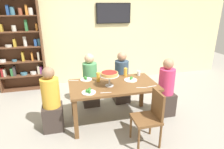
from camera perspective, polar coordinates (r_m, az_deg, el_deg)
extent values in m
plane|color=gray|center=(3.84, 0.38, -13.09)|extent=(12.00, 12.00, 0.00)
cube|color=beige|center=(5.42, -5.59, 12.49)|extent=(8.00, 0.12, 2.80)
cube|color=brown|center=(3.50, 0.40, -3.16)|extent=(1.56, 0.86, 0.04)
cube|color=brown|center=(3.25, -10.57, -12.87)|extent=(0.07, 0.07, 0.70)
cube|color=brown|center=(3.59, 13.28, -9.67)|extent=(0.07, 0.07, 0.70)
cube|color=brown|center=(3.90, -11.39, -7.04)|extent=(0.07, 0.07, 0.70)
cube|color=brown|center=(4.19, 8.69, -4.90)|extent=(0.07, 0.07, 0.70)
cube|color=brown|center=(5.22, -19.80, 7.78)|extent=(0.03, 0.30, 2.20)
cube|color=brown|center=(5.43, -25.32, 7.50)|extent=(1.10, 0.02, 2.20)
cube|color=brown|center=(5.60, -23.95, -3.70)|extent=(1.04, 0.28, 0.02)
cube|color=brown|center=(5.48, -24.48, -0.17)|extent=(1.04, 0.28, 0.02)
cube|color=brown|center=(5.37, -25.03, 3.50)|extent=(1.04, 0.28, 0.02)
cube|color=brown|center=(5.29, -25.60, 7.30)|extent=(1.04, 0.28, 0.02)
cube|color=brown|center=(5.24, -26.20, 11.20)|extent=(1.04, 0.28, 0.02)
cube|color=brown|center=(5.21, -26.83, 15.17)|extent=(1.04, 0.28, 0.02)
cube|color=maroon|center=(5.55, -29.45, 0.56)|extent=(0.05, 0.12, 0.21)
cube|color=#B2A88E|center=(5.54, -28.91, 0.50)|extent=(0.05, 0.13, 0.19)
cube|color=#2D6B38|center=(5.50, -27.23, 0.70)|extent=(0.06, 0.13, 0.20)
cube|color=#3D3838|center=(5.48, -26.67, 1.01)|extent=(0.05, 0.13, 0.25)
cylinder|color=#3D7084|center=(5.46, -24.40, 0.26)|extent=(0.16, 0.16, 0.06)
cylinder|color=silver|center=(5.42, -22.05, 0.50)|extent=(0.15, 0.15, 0.07)
cube|color=#B2A88E|center=(5.38, -20.68, 1.39)|extent=(0.06, 0.13, 0.22)
cube|color=#7A3370|center=(5.38, -19.98, 1.25)|extent=(0.06, 0.13, 0.18)
cylinder|color=silver|center=(5.46, -29.45, 3.52)|extent=(0.15, 0.15, 0.07)
cylinder|color=#3D7084|center=(5.40, -26.69, 3.69)|extent=(0.11, 0.11, 0.04)
cube|color=#B7932D|center=(5.33, -24.61, 4.88)|extent=(0.05, 0.13, 0.23)
cube|color=orange|center=(5.30, -22.34, 4.98)|extent=(0.04, 0.10, 0.21)
cube|color=#B2A88E|center=(5.28, -20.73, 5.16)|extent=(0.04, 0.13, 0.21)
cylinder|color=beige|center=(5.34, -28.06, 7.43)|extent=(0.15, 0.15, 0.05)
cube|color=#B7932D|center=(5.29, -26.60, 8.31)|extent=(0.05, 0.13, 0.18)
cylinder|color=silver|center=(5.24, -24.18, 8.85)|extent=(0.08, 0.08, 0.23)
cube|color=navy|center=(5.21, -21.48, 8.75)|extent=(0.06, 0.13, 0.16)
cylinder|color=#3D7084|center=(5.20, -20.48, 8.89)|extent=(0.11, 0.11, 0.17)
cube|color=#B7932D|center=(5.30, -29.66, 11.80)|extent=(0.05, 0.13, 0.17)
cylinder|color=beige|center=(5.24, -26.84, 12.01)|extent=(0.10, 0.10, 0.14)
cube|color=#2D6B38|center=(5.18, -23.83, 13.06)|extent=(0.06, 0.13, 0.26)
cube|color=orange|center=(5.15, -21.17, 12.86)|extent=(0.05, 0.13, 0.17)
cube|color=navy|center=(5.23, -28.23, 16.33)|extent=(0.06, 0.13, 0.22)
cylinder|color=#3D7084|center=(5.21, -27.23, 16.24)|extent=(0.11, 0.11, 0.18)
cylinder|color=brown|center=(5.18, -25.35, 16.37)|extent=(0.09, 0.09, 0.16)
cube|color=orange|center=(5.15, -23.76, 16.97)|extent=(0.05, 0.13, 0.22)
cylinder|color=silver|center=(5.14, -22.74, 16.73)|extent=(0.11, 0.11, 0.16)
cube|color=black|center=(5.41, 0.46, 17.50)|extent=(0.93, 0.05, 0.52)
cube|color=black|center=(5.38, 0.53, 17.49)|extent=(0.89, 0.01, 0.48)
cube|color=#382D28|center=(4.42, 2.74, -5.09)|extent=(0.34, 0.34, 0.45)
cylinder|color=#33475B|center=(4.24, 2.84, 0.73)|extent=(0.30, 0.30, 0.50)
sphere|color=#A87A5B|center=(4.14, 2.92, 5.31)|extent=(0.20, 0.20, 0.20)
cube|color=#382D28|center=(3.65, -16.80, -11.84)|extent=(0.34, 0.34, 0.45)
cylinder|color=gold|center=(3.43, -17.59, -5.04)|extent=(0.30, 0.30, 0.50)
sphere|color=#846047|center=(3.30, -18.21, 0.48)|extent=(0.20, 0.20, 0.20)
cube|color=#382D28|center=(4.07, 15.09, -8.16)|extent=(0.34, 0.34, 0.45)
cylinder|color=#D63866|center=(3.87, 15.71, -1.93)|extent=(0.30, 0.30, 0.50)
sphere|color=#A87A5B|center=(3.76, 16.21, 3.03)|extent=(0.20, 0.20, 0.20)
cube|color=#382D28|center=(4.29, -6.23, -5.98)|extent=(0.34, 0.34, 0.45)
cylinder|color=#4C935B|center=(4.11, -6.48, -0.01)|extent=(0.30, 0.30, 0.50)
sphere|color=tan|center=(4.00, -6.67, 4.70)|extent=(0.20, 0.20, 0.20)
cube|color=brown|center=(3.11, 9.90, -12.77)|extent=(0.40, 0.40, 0.04)
cube|color=brown|center=(3.06, 13.27, -8.55)|extent=(0.04, 0.36, 0.42)
cylinder|color=brown|center=(3.05, 7.84, -18.58)|extent=(0.04, 0.04, 0.41)
cylinder|color=brown|center=(3.31, 5.53, -14.99)|extent=(0.04, 0.04, 0.41)
cylinder|color=brown|center=(3.17, 14.00, -17.25)|extent=(0.04, 0.04, 0.41)
cylinder|color=brown|center=(3.42, 11.23, -13.95)|extent=(0.04, 0.04, 0.41)
cylinder|color=silver|center=(3.42, -0.77, -3.25)|extent=(0.15, 0.15, 0.01)
cylinder|color=silver|center=(3.38, -0.78, -1.77)|extent=(0.03, 0.03, 0.18)
cylinder|color=silver|center=(3.35, -0.78, -0.28)|extent=(0.33, 0.33, 0.01)
cylinder|color=tan|center=(3.34, -0.79, 0.19)|extent=(0.30, 0.30, 0.05)
cylinder|color=maroon|center=(3.33, -0.79, 0.64)|extent=(0.27, 0.27, 0.00)
cylinder|color=white|center=(3.18, -6.84, -5.24)|extent=(0.23, 0.23, 0.01)
sphere|color=#2D7028|center=(3.16, -7.35, -4.76)|extent=(0.05, 0.05, 0.05)
sphere|color=#2D7028|center=(3.22, -6.56, -4.28)|extent=(0.05, 0.05, 0.05)
sphere|color=#2D7028|center=(3.12, -6.55, -5.12)|extent=(0.05, 0.05, 0.05)
sphere|color=#2D7028|center=(3.17, -6.83, -4.63)|extent=(0.06, 0.06, 0.06)
cylinder|color=white|center=(3.68, 5.47, -1.62)|extent=(0.25, 0.25, 0.01)
sphere|color=#2D7028|center=(3.67, 5.51, -1.19)|extent=(0.05, 0.05, 0.05)
sphere|color=#2D7028|center=(3.69, 5.72, -0.98)|extent=(0.06, 0.06, 0.06)
cylinder|color=white|center=(3.72, -7.58, -1.45)|extent=(0.22, 0.22, 0.01)
sphere|color=#2D7028|center=(3.72, -7.87, -0.90)|extent=(0.05, 0.05, 0.05)
sphere|color=#2D7028|center=(3.68, -7.59, -1.21)|extent=(0.04, 0.04, 0.04)
sphere|color=#2D7028|center=(3.71, -7.55, -1.08)|extent=(0.04, 0.04, 0.04)
cylinder|color=gold|center=(3.87, 3.98, 0.73)|extent=(0.07, 0.07, 0.16)
cylinder|color=gold|center=(3.60, -4.07, -0.75)|extent=(0.07, 0.07, 0.17)
cylinder|color=white|center=(3.94, 7.85, 0.40)|extent=(0.06, 0.06, 0.10)
cube|color=silver|center=(3.39, 8.67, -3.81)|extent=(0.18, 0.07, 0.00)
cube|color=silver|center=(3.74, -0.61, -1.23)|extent=(0.18, 0.06, 0.00)
cube|color=silver|center=(3.72, -11.18, -1.74)|extent=(0.18, 0.06, 0.00)
cube|color=silver|center=(3.47, 11.62, -3.42)|extent=(0.18, 0.04, 0.00)
cube|color=silver|center=(3.17, -1.82, -5.32)|extent=(0.18, 0.04, 0.00)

